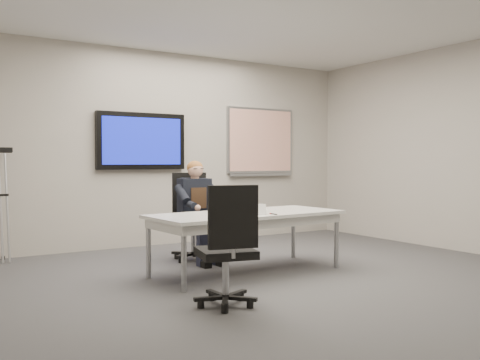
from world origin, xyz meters
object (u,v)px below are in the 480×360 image
office_chair_near (227,269)px  seated_person (201,221)px  laptop (226,206)px  conference_table (247,219)px  office_chair_far (192,232)px

office_chair_near → seated_person: (0.74, 1.87, 0.17)m
seated_person → laptop: seated_person is taller
conference_table → seated_person: seated_person is taller
office_chair_near → office_chair_far: bearing=-95.4°
seated_person → laptop: (0.01, -0.59, 0.23)m
conference_table → office_chair_near: 1.43m
office_chair_far → laptop: (-0.00, -0.82, 0.38)m
conference_table → office_chair_far: (-0.14, 1.02, -0.25)m
conference_table → laptop: laptop is taller
office_chair_far → office_chair_near: 2.24m
office_chair_near → laptop: office_chair_near is taller
office_chair_near → laptop: bearing=-106.1°
conference_table → seated_person: bearing=97.7°
seated_person → conference_table: bearing=-74.6°
seated_person → laptop: size_ratio=2.95×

